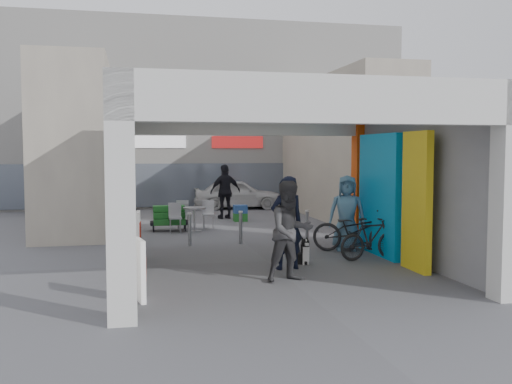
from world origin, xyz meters
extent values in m
plane|color=#4E4F53|center=(0.00, 0.00, 0.00)|extent=(90.00, 90.00, 0.00)
cube|color=silver|center=(-3.00, -4.00, 1.75)|extent=(0.40, 0.40, 3.50)
cube|color=silver|center=(-3.00, 2.00, 1.75)|extent=(0.40, 0.40, 3.50)
cube|color=silver|center=(3.00, -4.00, 1.75)|extent=(0.40, 0.40, 3.50)
cube|color=#E54A0D|center=(3.00, 2.00, 1.75)|extent=(0.40, 0.40, 3.50)
plane|color=silver|center=(-3.00, -1.00, 1.75)|extent=(0.00, 6.40, 6.40)
plane|color=gray|center=(3.00, -1.00, 1.75)|extent=(0.00, 6.40, 6.40)
cube|color=#0C90CE|center=(2.70, 0.20, 1.40)|extent=(0.15, 2.00, 2.80)
cube|color=yellow|center=(2.70, -1.60, 1.40)|extent=(0.15, 1.00, 2.80)
plane|color=#A6A6A1|center=(0.00, -1.00, 3.50)|extent=(6.40, 6.40, 0.00)
cube|color=silver|center=(0.00, 2.05, 3.15)|extent=(6.40, 0.30, 0.70)
cube|color=silver|center=(0.00, -4.05, 3.15)|extent=(6.40, 0.30, 0.70)
cube|color=white|center=(0.00, 2.22, 3.10)|extent=(4.20, 0.05, 0.55)
cube|color=white|center=(0.00, 14.00, 4.00)|extent=(18.00, 4.00, 8.00)
cube|color=#515966|center=(0.00, 11.95, 1.00)|extent=(16.20, 0.06, 1.80)
cube|color=white|center=(-2.00, 11.96, 2.80)|extent=(2.60, 0.06, 0.50)
cube|color=red|center=(1.50, 11.96, 2.80)|extent=(2.20, 0.06, 0.50)
cube|color=#ABA28E|center=(-4.50, 7.50, 2.50)|extent=(2.00, 9.00, 5.00)
cube|color=#ABA28E|center=(4.50, 7.50, 2.50)|extent=(2.00, 9.00, 5.00)
cylinder|color=gray|center=(-1.46, 2.43, 0.41)|extent=(0.09, 0.09, 0.82)
cylinder|color=gray|center=(-0.14, 2.41, 0.42)|extent=(0.09, 0.09, 0.84)
cylinder|color=gray|center=(1.68, 2.47, 0.41)|extent=(0.09, 0.09, 0.82)
cube|color=white|center=(-2.75, -2.82, 0.50)|extent=(0.18, 0.56, 1.00)
cube|color=red|center=(-2.71, -2.82, 0.55)|extent=(0.11, 0.39, 0.40)
cube|color=white|center=(-2.75, 1.45, 0.50)|extent=(0.11, 0.55, 1.00)
cube|color=red|center=(-2.71, 1.45, 0.55)|extent=(0.06, 0.39, 0.40)
cylinder|color=#99999D|center=(-1.07, 5.00, 0.35)|extent=(0.06, 0.06, 0.71)
cylinder|color=#99999D|center=(-1.07, 5.00, 0.01)|extent=(0.43, 0.43, 0.02)
cylinder|color=#99999D|center=(-1.07, 5.00, 0.71)|extent=(0.69, 0.69, 0.05)
cube|color=#99999D|center=(-1.66, 4.81, 0.22)|extent=(0.37, 0.37, 0.44)
cube|color=#99999D|center=(-1.66, 4.98, 0.66)|extent=(0.37, 0.05, 0.44)
cube|color=#99999D|center=(-0.58, 5.49, 0.22)|extent=(0.37, 0.37, 0.44)
cube|color=#99999D|center=(-0.58, 5.67, 0.66)|extent=(0.37, 0.05, 0.44)
cube|color=#99999D|center=(-1.36, 5.59, 0.22)|extent=(0.37, 0.37, 0.44)
cube|color=#99999D|center=(-1.36, 5.77, 0.66)|extent=(0.37, 0.05, 0.44)
cube|color=black|center=(-1.80, 5.31, 0.14)|extent=(1.14, 0.57, 0.28)
cube|color=#1B5F23|center=(-1.80, 5.17, 0.28)|extent=(0.95, 0.33, 0.17)
cube|color=#1B5F23|center=(-1.80, 5.31, 0.47)|extent=(0.95, 0.33, 0.17)
cube|color=#1B5F23|center=(-1.80, 5.45, 0.66)|extent=(0.95, 0.33, 0.17)
cube|color=#1B5F23|center=(0.73, 7.16, 0.14)|extent=(0.45, 0.35, 0.28)
cube|color=navy|center=(0.73, 7.16, 0.42)|extent=(0.45, 0.35, 0.28)
cube|color=black|center=(0.70, -0.42, 0.11)|extent=(0.22, 0.29, 0.22)
cube|color=black|center=(0.70, -0.54, 0.27)|extent=(0.17, 0.14, 0.33)
cube|color=silver|center=(0.70, -0.62, 0.24)|extent=(0.14, 0.03, 0.31)
cylinder|color=silver|center=(0.65, -0.60, 0.13)|extent=(0.04, 0.04, 0.25)
cylinder|color=silver|center=(0.75, -0.60, 0.13)|extent=(0.04, 0.04, 0.25)
sphere|color=black|center=(0.70, -0.56, 0.47)|extent=(0.17, 0.17, 0.17)
cube|color=silver|center=(0.70, -0.65, 0.45)|extent=(0.07, 0.11, 0.05)
cone|color=black|center=(0.66, -0.52, 0.55)|extent=(0.06, 0.06, 0.07)
cone|color=black|center=(0.75, -0.52, 0.55)|extent=(0.06, 0.06, 0.07)
imported|color=black|center=(0.20, -0.91, 0.95)|extent=(0.75, 0.56, 1.90)
imported|color=#3B3B3D|center=(-0.01, -1.96, 0.93)|extent=(1.02, 0.87, 1.86)
imported|color=teal|center=(2.21, 0.96, 0.91)|extent=(1.03, 0.83, 1.82)
imported|color=black|center=(0.35, 8.05, 0.97)|extent=(1.22, 0.72, 1.94)
imported|color=black|center=(2.30, 0.63, 0.53)|extent=(2.12, 1.57, 1.06)
imported|color=black|center=(2.30, -0.31, 0.47)|extent=(1.62, 0.71, 0.94)
imported|color=silver|center=(1.42, 11.50, 0.63)|extent=(3.81, 1.87, 1.25)
camera|label=1|loc=(-2.81, -12.01, 2.39)|focal=40.00mm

